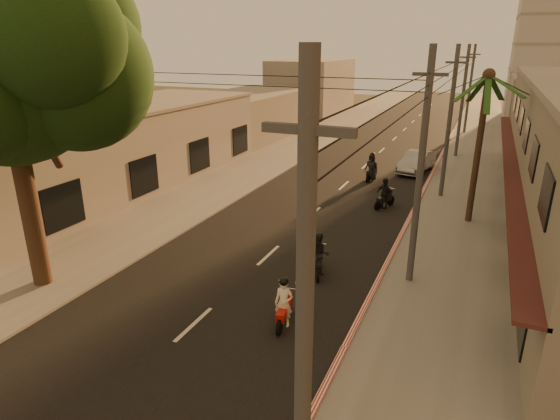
# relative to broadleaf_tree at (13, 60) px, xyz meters

# --- Properties ---
(ground) EXTENTS (160.00, 160.00, 0.00)m
(ground) POSITION_rel_broadleaf_tree_xyz_m (6.61, -2.14, -8.48)
(ground) COLOR #383023
(ground) RESTS_ON ground
(road) EXTENTS (10.00, 140.00, 0.02)m
(road) POSITION_rel_broadleaf_tree_xyz_m (6.61, 17.86, -8.47)
(road) COLOR black
(road) RESTS_ON ground
(sidewalk_right) EXTENTS (5.00, 140.00, 0.12)m
(sidewalk_right) POSITION_rel_broadleaf_tree_xyz_m (14.11, 17.86, -8.42)
(sidewalk_right) COLOR slate
(sidewalk_right) RESTS_ON ground
(sidewalk_left) EXTENTS (5.00, 140.00, 0.12)m
(sidewalk_left) POSITION_rel_broadleaf_tree_xyz_m (-0.89, 17.86, -8.42)
(sidewalk_left) COLOR slate
(sidewalk_left) RESTS_ON ground
(curb_stripe) EXTENTS (0.20, 60.00, 0.20)m
(curb_stripe) POSITION_rel_broadleaf_tree_xyz_m (11.71, 12.86, -8.38)
(curb_stripe) COLOR red
(curb_stripe) RESTS_ON ground
(left_building) EXTENTS (8.20, 24.20, 5.20)m
(left_building) POSITION_rel_broadleaf_tree_xyz_m (-7.37, 11.86, -5.88)
(left_building) COLOR gray
(left_building) RESTS_ON ground
(broadleaf_tree) EXTENTS (9.60, 8.70, 12.10)m
(broadleaf_tree) POSITION_rel_broadleaf_tree_xyz_m (0.00, 0.00, 0.00)
(broadleaf_tree) COLOR black
(broadleaf_tree) RESTS_ON ground
(palm_tree) EXTENTS (5.00, 5.00, 8.20)m
(palm_tree) POSITION_rel_broadleaf_tree_xyz_m (14.61, 13.86, -1.33)
(palm_tree) COLOR black
(palm_tree) RESTS_ON ground
(utility_poles) EXTENTS (1.20, 48.26, 9.00)m
(utility_poles) POSITION_rel_broadleaf_tree_xyz_m (12.81, 17.86, -1.94)
(utility_poles) COLOR #38383A
(utility_poles) RESTS_ON ground
(filler_right) EXTENTS (8.00, 14.00, 6.00)m
(filler_right) POSITION_rel_broadleaf_tree_xyz_m (20.61, 42.86, -5.48)
(filler_right) COLOR gray
(filler_right) RESTS_ON ground
(filler_left_near) EXTENTS (8.00, 14.00, 4.40)m
(filler_left_near) POSITION_rel_broadleaf_tree_xyz_m (-7.39, 31.86, -6.28)
(filler_left_near) COLOR gray
(filler_left_near) RESTS_ON ground
(filler_left_far) EXTENTS (8.00, 14.00, 7.00)m
(filler_left_far) POSITION_rel_broadleaf_tree_xyz_m (-7.39, 49.86, -4.98)
(filler_left_far) COLOR gray
(filler_left_far) RESTS_ON ground
(scooter_red) EXTENTS (0.80, 1.84, 1.81)m
(scooter_red) POSITION_rel_broadleaf_tree_xyz_m (9.42, 1.07, -7.68)
(scooter_red) COLOR black
(scooter_red) RESTS_ON ground
(scooter_mid_a) EXTENTS (1.25, 1.85, 1.88)m
(scooter_mid_a) POSITION_rel_broadleaf_tree_xyz_m (9.28, 5.00, -7.62)
(scooter_mid_a) COLOR black
(scooter_mid_a) RESTS_ON ground
(scooter_mid_b) EXTENTS (1.32, 1.75, 1.84)m
(scooter_mid_b) POSITION_rel_broadleaf_tree_xyz_m (10.00, 14.38, -7.64)
(scooter_mid_b) COLOR black
(scooter_mid_b) RESTS_ON ground
(scooter_far_a) EXTENTS (1.03, 2.02, 1.99)m
(scooter_far_a) POSITION_rel_broadleaf_tree_xyz_m (7.96, 19.87, -7.58)
(scooter_far_a) COLOR black
(scooter_far_a) RESTS_ON ground
(parked_car) EXTENTS (3.13, 5.13, 1.52)m
(parked_car) POSITION_rel_broadleaf_tree_xyz_m (10.48, 23.45, -7.72)
(parked_car) COLOR #919599
(parked_car) RESTS_ON ground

